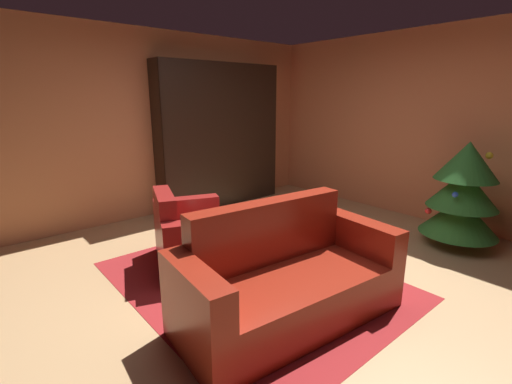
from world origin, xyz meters
name	(u,v)px	position (x,y,z in m)	size (l,w,h in m)	color
ground_plane	(281,271)	(0.00, 0.00, 0.00)	(6.59, 6.59, 0.00)	tan
wall_back	(424,126)	(0.00, 2.77, 1.33)	(5.33, 0.06, 2.66)	#CF7E4F
wall_left	(158,125)	(-2.64, 0.00, 1.33)	(0.06, 5.61, 2.66)	#CF7E4F
area_rug	(252,279)	(-0.06, -0.33, 0.00)	(2.75, 2.16, 0.01)	maroon
bookshelf_unit	(228,138)	(-2.39, 1.09, 1.08)	(0.34, 2.15, 2.24)	black
armchair_red	(192,238)	(-0.76, -0.59, 0.29)	(1.20, 1.04, 0.81)	maroon
couch_red	(286,281)	(0.58, -0.51, 0.31)	(0.97, 1.89, 0.92)	maroon
coffee_table	(245,239)	(-0.08, -0.40, 0.44)	(0.79, 0.79, 0.48)	black
book_stack_on_table	(249,228)	(-0.09, -0.35, 0.54)	(0.22, 0.18, 0.11)	#BC3F30
bottle_on_table	(247,217)	(-0.24, -0.26, 0.58)	(0.07, 0.07, 0.26)	#12512E
decorated_tree	(463,193)	(0.87, 2.10, 0.65)	(0.86, 0.86, 1.25)	brown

